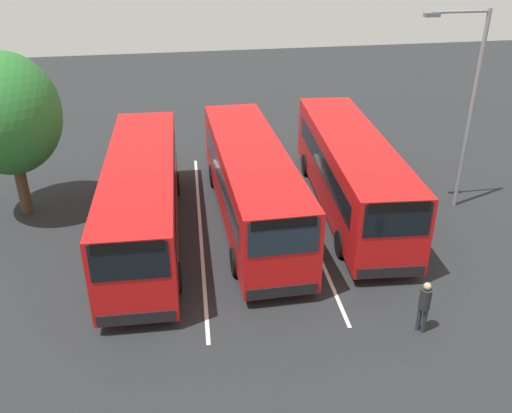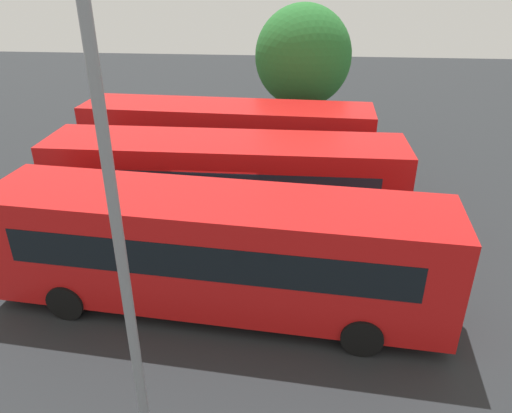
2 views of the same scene
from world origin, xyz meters
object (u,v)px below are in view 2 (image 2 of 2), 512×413
(bus_center_left, at_px, (225,181))
(depot_tree, at_px, (303,57))
(bus_far_left, at_px, (227,139))
(bus_center_right, at_px, (216,249))
(street_lamp, at_px, (125,235))

(bus_center_left, xyz_separation_m, depot_tree, (-2.37, -8.79, 2.40))
(depot_tree, bearing_deg, bus_center_left, 74.89)
(bus_far_left, height_order, depot_tree, depot_tree)
(bus_far_left, height_order, bus_center_left, same)
(bus_center_right, relative_size, street_lamp, 1.46)
(bus_far_left, bearing_deg, street_lamp, 94.39)
(bus_far_left, height_order, street_lamp, street_lamp)
(depot_tree, bearing_deg, street_lamp, 81.65)
(bus_far_left, xyz_separation_m, bus_center_left, (-0.52, 4.06, 0.00))
(bus_center_right, bearing_deg, bus_center_left, -79.73)
(depot_tree, bearing_deg, bus_far_left, 58.56)
(bus_far_left, distance_m, street_lamp, 12.64)
(bus_center_left, relative_size, depot_tree, 1.75)
(bus_far_left, relative_size, street_lamp, 1.45)
(bus_far_left, xyz_separation_m, street_lamp, (-0.39, 12.32, 2.78))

